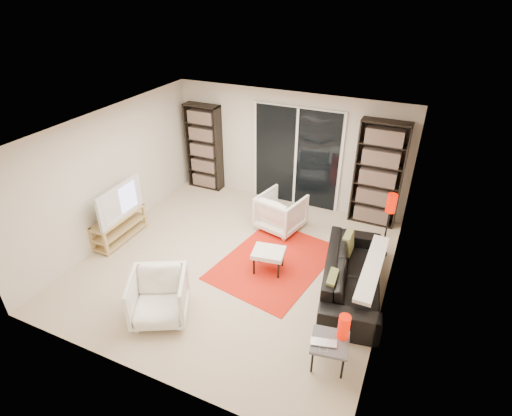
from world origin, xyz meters
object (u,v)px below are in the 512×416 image
Objects in this scene: armchair_front at (159,297)px; floor_lamp at (390,211)px; armchair_back at (281,212)px; side_table at (330,344)px; sofa at (353,274)px; ottoman at (269,254)px; tv_stand at (120,227)px; bookshelf_left at (204,147)px; bookshelf_right at (378,175)px.

armchair_front is 3.99m from floor_lamp.
armchair_front is (-0.74, -2.93, -0.00)m from armchair_back.
side_table is 2.75m from floor_lamp.
sofa is 2.95m from armchair_front.
armchair_back is 1.34m from ottoman.
tv_stand is at bearing 165.17° from side_table.
armchair_front is 0.66× the size of floor_lamp.
ottoman is at bearing 5.46° from tv_stand.
armchair_back reaches higher than armchair_front.
floor_lamp reaches higher than tv_stand.
tv_stand is at bearing -174.54° from ottoman.
tv_stand reaches higher than ottoman.
ottoman is 0.48× the size of floor_lamp.
ottoman is (0.29, -1.31, -0.02)m from armchair_back.
ottoman is at bearing -143.53° from floor_lamp.
bookshelf_left is 4.36m from floor_lamp.
sofa is 2.72× the size of armchair_back.
floor_lamp is at bearing 18.36° from tv_stand.
armchair_front is (-2.33, -3.91, -0.69)m from bookshelf_right.
bookshelf_left is 0.89× the size of sofa.
sofa is at bearing 4.59° from tv_stand.
sofa is 1.49m from side_table.
armchair_back is at bearing 122.03° from side_table.
ottoman is (-1.39, -0.07, 0.02)m from sofa.
sofa is 1.39m from ottoman.
bookshelf_right reaches higher than side_table.
bookshelf_left is 2.44× the size of armchair_front.
bookshelf_right is at bearing 31.35° from tv_stand.
armchair_back is at bearing 102.35° from ottoman.
bookshelf_left is at bearing 180.00° from bookshelf_right.
bookshelf_left is 3.37× the size of ottoman.
armchair_front is (-2.42, -1.69, 0.04)m from sofa.
bookshelf_left is 3.85m from bookshelf_right.
bookshelf_left is 2.54m from armchair_back.
ottoman is 2.18m from floor_lamp.
armchair_front reaches higher than ottoman.
tv_stand reaches higher than side_table.
armchair_back is (2.26, -0.98, -0.61)m from bookshelf_left.
sofa is at bearing 2.76° from ottoman.
sofa is (3.94, -2.22, -0.65)m from bookshelf_left.
side_table is (1.71, -2.74, -0.01)m from armchair_back.
side_table is (2.45, 0.19, -0.01)m from armchair_front.
sofa reaches higher than ottoman.
tv_stand is at bearing 117.41° from armchair_front.
floor_lamp is at bearing -23.74° from sofa.
bookshelf_left is 4.24m from armchair_front.
bookshelf_right is 1.99m from armchair_back.
bookshelf_left is 3.64× the size of side_table.
floor_lamp is at bearing 19.40° from armchair_front.
bookshelf_right is 1.73× the size of floor_lamp.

